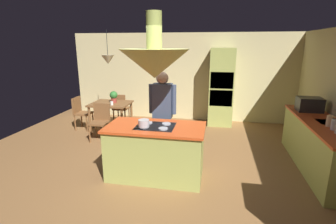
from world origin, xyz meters
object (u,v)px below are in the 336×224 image
object	(u,v)px
chair_at_corner	(81,111)
canister_tea	(330,121)
oven_tower	(221,87)
person_at_island	(163,110)
potted_plant_on_table	(114,96)
cooking_pot_on_cooktop	(144,123)
dining_table	(111,107)
kitchen_island	(156,151)
canister_sugar	(335,125)
cup_on_table	(112,103)
microwave_on_counter	(310,104)
chair_facing_island	(100,119)
chair_by_back_wall	(120,107)

from	to	relation	value
chair_at_corner	canister_tea	world-z (taller)	canister_tea
oven_tower	person_at_island	distance (m)	2.77
potted_plant_on_table	cooking_pot_on_cooktop	bearing A→B (deg)	-57.27
oven_tower	dining_table	distance (m)	3.05
kitchen_island	potted_plant_on_table	world-z (taller)	potted_plant_on_table
chair_at_corner	canister_sugar	distance (m)	5.70
oven_tower	cup_on_table	xyz separation A→B (m)	(-2.68, -1.35, -0.26)
kitchen_island	microwave_on_counter	size ratio (longest dim) A/B	3.58
dining_table	microwave_on_counter	distance (m)	4.59
chair_at_corner	microwave_on_counter	world-z (taller)	microwave_on_counter
oven_tower	dining_table	bearing A→B (deg)	-157.79
oven_tower	chair_facing_island	xyz separation A→B (m)	(-2.80, -1.78, -0.56)
canister_tea	person_at_island	bearing A→B (deg)	176.44
chair_by_back_wall	chair_at_corner	xyz separation A→B (m)	(-0.87, -0.64, 0.00)
canister_sugar	person_at_island	bearing A→B (deg)	172.87
dining_table	potted_plant_on_table	world-z (taller)	potted_plant_on_table
kitchen_island	person_at_island	distance (m)	0.89
kitchen_island	microwave_on_counter	xyz separation A→B (m)	(2.84, 1.56, 0.59)
oven_tower	chair_by_back_wall	world-z (taller)	oven_tower
potted_plant_on_table	microwave_on_counter	size ratio (longest dim) A/B	0.65
chair_by_back_wall	canister_sugar	bearing A→B (deg)	152.24
kitchen_island	person_at_island	size ratio (longest dim) A/B	0.95
cup_on_table	kitchen_island	bearing A→B (deg)	-50.18
chair_facing_island	canister_sugar	distance (m)	4.70
person_at_island	canister_sugar	size ratio (longest dim) A/B	10.08
dining_table	canister_tea	distance (m)	4.82
person_at_island	dining_table	bearing A→B (deg)	140.25
person_at_island	potted_plant_on_table	xyz separation A→B (m)	(-1.60, 1.45, -0.07)
person_at_island	microwave_on_counter	distance (m)	2.99
kitchen_island	oven_tower	size ratio (longest dim) A/B	0.77
cooking_pot_on_cooktop	chair_facing_island	bearing A→B (deg)	134.09
person_at_island	cooking_pot_on_cooktop	xyz separation A→B (m)	(-0.13, -0.84, -0.01)
kitchen_island	chair_by_back_wall	world-z (taller)	kitchen_island
person_at_island	potted_plant_on_table	size ratio (longest dim) A/B	5.78
chair_facing_island	cup_on_table	distance (m)	0.54
chair_by_back_wall	cooking_pot_on_cooktop	size ratio (longest dim) A/B	4.83
oven_tower	microwave_on_counter	bearing A→B (deg)	-44.13
chair_facing_island	potted_plant_on_table	world-z (taller)	potted_plant_on_table
kitchen_island	canister_sugar	xyz separation A→B (m)	(2.84, 0.35, 0.54)
canister_tea	chair_by_back_wall	bearing A→B (deg)	154.05
canister_sugar	oven_tower	bearing A→B (deg)	121.03
kitchen_island	chair_at_corner	distance (m)	3.32
chair_by_back_wall	microwave_on_counter	bearing A→B (deg)	165.37
kitchen_island	dining_table	size ratio (longest dim) A/B	1.68
potted_plant_on_table	oven_tower	bearing A→B (deg)	21.73
chair_by_back_wall	cup_on_table	size ratio (longest dim) A/B	9.67
person_at_island	chair_by_back_wall	size ratio (longest dim) A/B	1.99
dining_table	canister_tea	xyz separation A→B (m)	(4.54, -1.57, 0.35)
chair_facing_island	potted_plant_on_table	size ratio (longest dim) A/B	2.90
person_at_island	chair_facing_island	distance (m)	1.90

